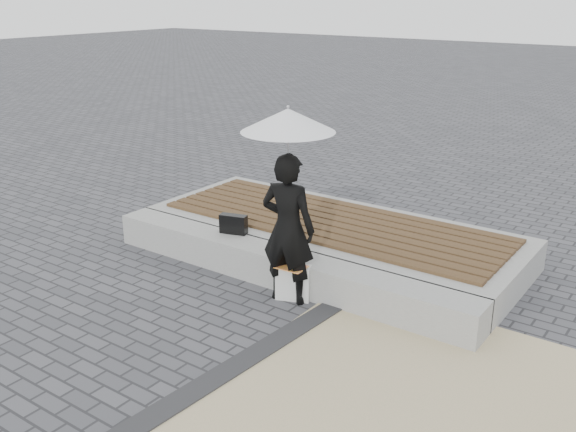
# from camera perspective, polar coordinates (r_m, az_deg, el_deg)

# --- Properties ---
(ground) EXTENTS (80.00, 80.00, 0.00)m
(ground) POSITION_cam_1_polar(r_m,az_deg,el_deg) (6.73, -8.95, -10.50)
(ground) COLOR #48484D
(ground) RESTS_ON ground
(edging_band) EXTENTS (0.61, 5.20, 0.04)m
(edging_band) POSITION_cam_1_polar(r_m,az_deg,el_deg) (5.96, -7.03, -14.44)
(edging_band) COLOR #28282A
(edging_band) RESTS_ON ground
(seating_ledge) EXTENTS (5.00, 0.45, 0.40)m
(seating_ledge) POSITION_cam_1_polar(r_m,az_deg,el_deg) (7.72, -0.76, -4.49)
(seating_ledge) COLOR #A0A09C
(seating_ledge) RESTS_ON ground
(timber_platform) EXTENTS (5.00, 2.00, 0.40)m
(timber_platform) POSITION_cam_1_polar(r_m,az_deg,el_deg) (8.65, 3.93, -1.86)
(timber_platform) COLOR #979792
(timber_platform) RESTS_ON ground
(timber_decking) EXTENTS (4.60, 1.60, 0.04)m
(timber_decking) POSITION_cam_1_polar(r_m,az_deg,el_deg) (8.57, 3.96, -0.48)
(timber_decking) COLOR brown
(timber_decking) RESTS_ON timber_platform
(woman) EXTENTS (0.68, 0.50, 1.70)m
(woman) POSITION_cam_1_polar(r_m,az_deg,el_deg) (7.05, -0.00, -1.14)
(woman) COLOR black
(woman) RESTS_ON ground
(parasol) EXTENTS (1.00, 1.00, 1.27)m
(parasol) POSITION_cam_1_polar(r_m,az_deg,el_deg) (6.73, -0.00, 8.44)
(parasol) COLOR #BCBBC1
(parasol) RESTS_ON ground
(handbag) EXTENTS (0.37, 0.21, 0.24)m
(handbag) POSITION_cam_1_polar(r_m,az_deg,el_deg) (8.18, -4.83, -0.72)
(handbag) COLOR black
(handbag) RESTS_ON seating_ledge
(canvas_tote) EXTENTS (0.42, 0.29, 0.41)m
(canvas_tote) POSITION_cam_1_polar(r_m,az_deg,el_deg) (7.31, 0.48, -5.88)
(canvas_tote) COLOR silver
(canvas_tote) RESTS_ON ground
(magazine) EXTENTS (0.35, 0.26, 0.01)m
(magazine) POSITION_cam_1_polar(r_m,az_deg,el_deg) (7.19, 0.26, -4.50)
(magazine) COLOR #F5464E
(magazine) RESTS_ON canvas_tote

